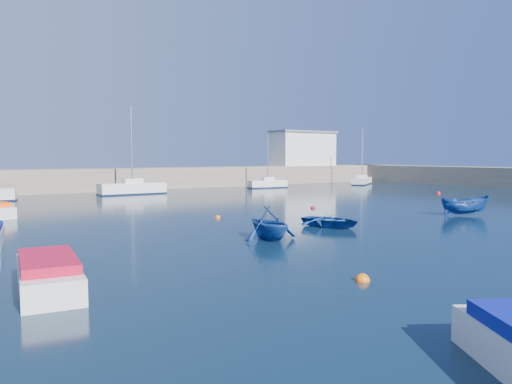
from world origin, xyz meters
TOP-DOWN VIEW (x-y plane):
  - ground at (0.00, 0.00)m, footprint 220.00×220.00m
  - back_wall at (0.00, 46.00)m, footprint 96.00×4.50m
  - right_arm at (44.00, 32.00)m, footprint 4.50×32.00m
  - harbor_office at (30.00, 46.00)m, footprint 10.00×4.00m
  - sailboat_6 at (-0.20, 38.33)m, footprint 7.09×2.03m
  - sailboat_7 at (17.97, 38.73)m, footprint 5.26×2.08m
  - sailboat_8 at (33.86, 37.42)m, footprint 6.25×4.86m
  - motorboat_0 at (-16.26, 3.00)m, footprint 2.30×4.91m
  - dinghy_center at (0.21, 8.12)m, footprint 3.42×4.08m
  - dinghy_left at (-5.30, 6.60)m, footprint 2.80×3.22m
  - dinghy_right at (11.75, 7.00)m, footprint 3.67×2.82m
  - buoy_0 at (-7.54, -1.66)m, footprint 0.50×0.50m
  - buoy_1 at (6.20, 16.47)m, footprint 0.42×0.42m
  - buoy_3 at (-3.02, 15.46)m, footprint 0.39×0.39m
  - buoy_4 at (27.58, 20.30)m, footprint 0.49×0.49m

SIDE VIEW (x-z plane):
  - ground at x=0.00m, z-range 0.00..0.00m
  - buoy_0 at x=-7.54m, z-range -0.25..0.25m
  - buoy_1 at x=6.20m, z-range -0.21..0.21m
  - buoy_3 at x=-3.02m, z-range -0.19..0.19m
  - buoy_4 at x=27.58m, z-range -0.25..0.25m
  - dinghy_center at x=0.21m, z-range 0.00..0.72m
  - motorboat_0 at x=-16.26m, z-range -0.03..1.02m
  - sailboat_8 at x=33.86m, z-range -3.56..4.66m
  - sailboat_7 at x=17.97m, z-range -2.88..3.99m
  - dinghy_right at x=11.75m, z-range 0.00..1.34m
  - sailboat_6 at x=-0.20m, z-range -4.00..5.34m
  - dinghy_left at x=-5.30m, z-range 0.00..1.65m
  - back_wall at x=0.00m, z-range 0.00..2.60m
  - right_arm at x=44.00m, z-range 0.00..2.60m
  - harbor_office at x=30.00m, z-range 2.60..7.60m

